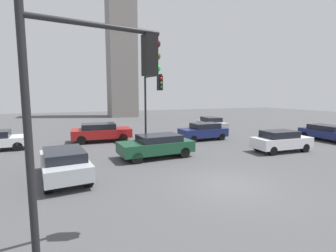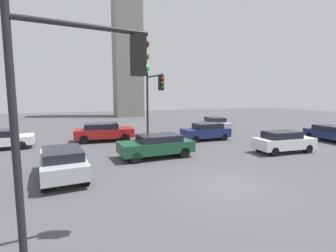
{
  "view_description": "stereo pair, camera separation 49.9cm",
  "coord_description": "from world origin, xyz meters",
  "px_view_note": "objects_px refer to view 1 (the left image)",
  "views": [
    {
      "loc": [
        -6.22,
        -8.28,
        3.76
      ],
      "look_at": [
        -0.47,
        5.47,
        1.89
      ],
      "focal_mm": 26.67,
      "sensor_mm": 36.0,
      "label": 1
    },
    {
      "loc": [
        -5.76,
        -8.47,
        3.76
      ],
      "look_at": [
        -0.47,
        5.47,
        1.89
      ],
      "focal_mm": 26.67,
      "sensor_mm": 36.0,
      "label": 2
    }
  ],
  "objects_px": {
    "traffic_light_0": "(152,94)",
    "car_8": "(203,131)",
    "car_0": "(212,123)",
    "car_7": "(101,132)",
    "traffic_light_2": "(93,87)",
    "car_1": "(281,141)",
    "car_4": "(329,132)",
    "car_2": "(156,145)",
    "car_6": "(64,163)"
  },
  "relations": [
    {
      "from": "traffic_light_2",
      "to": "car_2",
      "type": "relative_size",
      "value": 1.25
    },
    {
      "from": "car_1",
      "to": "car_4",
      "type": "relative_size",
      "value": 0.87
    },
    {
      "from": "car_0",
      "to": "car_1",
      "type": "height_order",
      "value": "same"
    },
    {
      "from": "car_4",
      "to": "traffic_light_2",
      "type": "bearing_deg",
      "value": -65.55
    },
    {
      "from": "car_0",
      "to": "car_1",
      "type": "distance_m",
      "value": 10.38
    },
    {
      "from": "traffic_light_0",
      "to": "traffic_light_2",
      "type": "xyz_separation_m",
      "value": [
        -5.4,
        -11.62,
        0.13
      ]
    },
    {
      "from": "car_0",
      "to": "car_7",
      "type": "height_order",
      "value": "car_7"
    },
    {
      "from": "traffic_light_0",
      "to": "car_8",
      "type": "distance_m",
      "value": 5.62
    },
    {
      "from": "car_7",
      "to": "traffic_light_0",
      "type": "bearing_deg",
      "value": -38.22
    },
    {
      "from": "traffic_light_0",
      "to": "car_2",
      "type": "bearing_deg",
      "value": -21.61
    },
    {
      "from": "car_1",
      "to": "car_4",
      "type": "xyz_separation_m",
      "value": [
        6.8,
        1.46,
        -0.05
      ]
    },
    {
      "from": "car_7",
      "to": "car_8",
      "type": "bearing_deg",
      "value": -14.0
    },
    {
      "from": "traffic_light_2",
      "to": "car_2",
      "type": "xyz_separation_m",
      "value": [
        4.43,
        8.05,
        -3.18
      ]
    },
    {
      "from": "car_7",
      "to": "car_4",
      "type": "bearing_deg",
      "value": -18.12
    },
    {
      "from": "traffic_light_2",
      "to": "car_7",
      "type": "distance_m",
      "value": 15.09
    },
    {
      "from": "car_4",
      "to": "car_8",
      "type": "xyz_separation_m",
      "value": [
        -9.27,
        4.33,
        0.05
      ]
    },
    {
      "from": "car_0",
      "to": "car_7",
      "type": "xyz_separation_m",
      "value": [
        -11.73,
        -1.97,
        0.05
      ]
    },
    {
      "from": "car_1",
      "to": "traffic_light_2",
      "type": "bearing_deg",
      "value": -150.29
    },
    {
      "from": "traffic_light_2",
      "to": "car_4",
      "type": "distance_m",
      "value": 21.11
    },
    {
      "from": "car_1",
      "to": "traffic_light_0",
      "type": "bearing_deg",
      "value": 146.45
    },
    {
      "from": "car_4",
      "to": "car_7",
      "type": "distance_m",
      "value": 18.64
    },
    {
      "from": "car_0",
      "to": "car_8",
      "type": "xyz_separation_m",
      "value": [
        -3.68,
        -4.51,
        -0.0
      ]
    },
    {
      "from": "traffic_light_0",
      "to": "car_7",
      "type": "distance_m",
      "value": 5.41
    },
    {
      "from": "traffic_light_2",
      "to": "car_8",
      "type": "bearing_deg",
      "value": 42.07
    },
    {
      "from": "car_2",
      "to": "car_6",
      "type": "distance_m",
      "value": 5.58
    },
    {
      "from": "traffic_light_0",
      "to": "car_4",
      "type": "xyz_separation_m",
      "value": [
        13.97,
        -3.88,
        -3.11
      ]
    },
    {
      "from": "car_4",
      "to": "car_8",
      "type": "bearing_deg",
      "value": -112.38
    },
    {
      "from": "traffic_light_0",
      "to": "traffic_light_2",
      "type": "bearing_deg",
      "value": -31.27
    },
    {
      "from": "car_2",
      "to": "car_6",
      "type": "bearing_deg",
      "value": 19.06
    },
    {
      "from": "traffic_light_2",
      "to": "car_1",
      "type": "bearing_deg",
      "value": 18.53
    },
    {
      "from": "car_2",
      "to": "car_6",
      "type": "xyz_separation_m",
      "value": [
        -5.16,
        -2.12,
        0.01
      ]
    },
    {
      "from": "car_1",
      "to": "car_6",
      "type": "height_order",
      "value": "car_1"
    },
    {
      "from": "car_4",
      "to": "car_2",
      "type": "bearing_deg",
      "value": -88.53
    },
    {
      "from": "car_1",
      "to": "car_8",
      "type": "relative_size",
      "value": 1.01
    },
    {
      "from": "car_1",
      "to": "car_0",
      "type": "bearing_deg",
      "value": 86.46
    },
    {
      "from": "car_0",
      "to": "car_4",
      "type": "height_order",
      "value": "car_0"
    },
    {
      "from": "car_7",
      "to": "car_8",
      "type": "xyz_separation_m",
      "value": [
        8.05,
        -2.54,
        -0.06
      ]
    },
    {
      "from": "traffic_light_2",
      "to": "car_6",
      "type": "xyz_separation_m",
      "value": [
        -0.73,
        5.93,
        -3.18
      ]
    },
    {
      "from": "car_0",
      "to": "car_8",
      "type": "bearing_deg",
      "value": -32.85
    },
    {
      "from": "traffic_light_0",
      "to": "car_1",
      "type": "xyz_separation_m",
      "value": [
        7.16,
        -5.34,
        -3.06
      ]
    },
    {
      "from": "traffic_light_2",
      "to": "car_1",
      "type": "xyz_separation_m",
      "value": [
        12.57,
        6.28,
        -3.18
      ]
    },
    {
      "from": "car_0",
      "to": "car_8",
      "type": "relative_size",
      "value": 1.08
    },
    {
      "from": "traffic_light_2",
      "to": "car_2",
      "type": "distance_m",
      "value": 9.72
    },
    {
      "from": "car_1",
      "to": "car_2",
      "type": "relative_size",
      "value": 0.89
    },
    {
      "from": "traffic_light_2",
      "to": "car_2",
      "type": "height_order",
      "value": "traffic_light_2"
    },
    {
      "from": "car_4",
      "to": "traffic_light_0",
      "type": "bearing_deg",
      "value": -102.86
    },
    {
      "from": "traffic_light_0",
      "to": "car_2",
      "type": "height_order",
      "value": "traffic_light_0"
    },
    {
      "from": "traffic_light_2",
      "to": "car_4",
      "type": "xyz_separation_m",
      "value": [
        19.37,
        7.74,
        -3.23
      ]
    },
    {
      "from": "car_6",
      "to": "car_8",
      "type": "distance_m",
      "value": 12.45
    },
    {
      "from": "car_1",
      "to": "car_2",
      "type": "distance_m",
      "value": 8.33
    }
  ]
}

